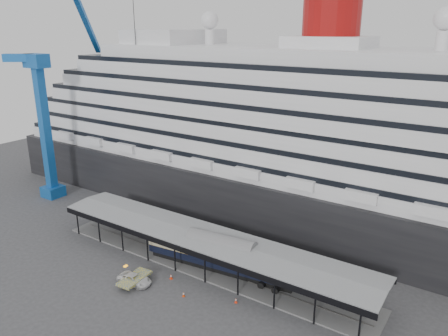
# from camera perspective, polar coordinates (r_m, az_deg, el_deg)

# --- Properties ---
(ground) EXTENTS (200.00, 200.00, 0.00)m
(ground) POSITION_cam_1_polar(r_m,az_deg,el_deg) (68.61, -4.96, -14.25)
(ground) COLOR #3B3B3E
(ground) RESTS_ON ground
(cruise_ship) EXTENTS (130.00, 30.00, 43.90)m
(cruise_ship) POSITION_cam_1_polar(r_m,az_deg,el_deg) (87.11, 8.00, 5.81)
(cruise_ship) COLOR black
(cruise_ship) RESTS_ON ground
(platform_canopy) EXTENTS (56.00, 9.18, 5.30)m
(platform_canopy) POSITION_cam_1_polar(r_m,az_deg,el_deg) (70.80, -2.45, -10.87)
(platform_canopy) COLOR slate
(platform_canopy) RESTS_ON ground
(crane_blue) EXTENTS (22.63, 19.19, 47.60)m
(crane_blue) POSITION_cam_1_polar(r_m,az_deg,el_deg) (100.33, -22.05, 7.22)
(crane_blue) COLOR #1656A8
(crane_blue) RESTS_ON ground
(port_truck) EXTENTS (5.49, 2.85, 1.48)m
(port_truck) POSITION_cam_1_polar(r_m,az_deg,el_deg) (68.23, -11.60, -14.05)
(port_truck) COLOR silver
(port_truck) RESTS_ON ground
(pullman_carriage) EXTENTS (25.38, 6.08, 24.72)m
(pullman_carriage) POSITION_cam_1_polar(r_m,az_deg,el_deg) (68.99, -0.40, -11.10)
(pullman_carriage) COLOR black
(pullman_carriage) RESTS_ON ground
(traffic_cone_left) EXTENTS (0.54, 0.54, 0.83)m
(traffic_cone_left) POSITION_cam_1_polar(r_m,az_deg,el_deg) (68.66, -6.93, -13.88)
(traffic_cone_left) COLOR red
(traffic_cone_left) RESTS_ON ground
(traffic_cone_mid) EXTENTS (0.44, 0.44, 0.75)m
(traffic_cone_mid) POSITION_cam_1_polar(r_m,az_deg,el_deg) (64.67, -5.31, -16.09)
(traffic_cone_mid) COLOR #DB3F0C
(traffic_cone_mid) RESTS_ON ground
(traffic_cone_right) EXTENTS (0.48, 0.48, 0.75)m
(traffic_cone_right) POSITION_cam_1_polar(r_m,az_deg,el_deg) (63.23, 1.57, -16.89)
(traffic_cone_right) COLOR red
(traffic_cone_right) RESTS_ON ground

